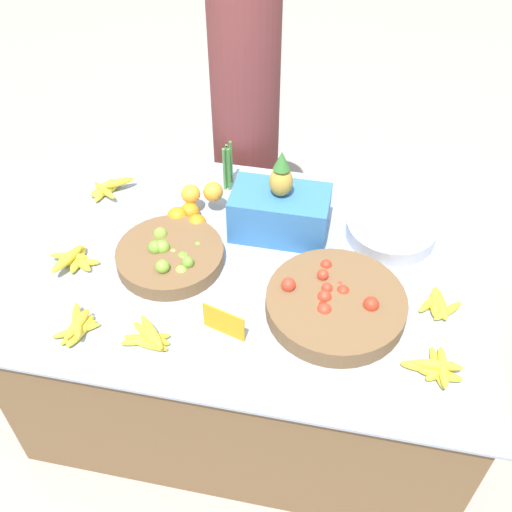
{
  "coord_description": "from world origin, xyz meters",
  "views": [
    {
      "loc": [
        0.3,
        -1.48,
        2.22
      ],
      "look_at": [
        0.0,
        0.0,
        0.74
      ],
      "focal_mm": 42.0,
      "sensor_mm": 36.0,
      "label": 1
    }
  ],
  "objects_px": {
    "price_sign": "(224,322)",
    "produce_crate": "(280,211)",
    "vendor_person": "(246,123)",
    "metal_bowl": "(391,230)",
    "tomato_basket": "(335,303)",
    "lime_bowl": "(170,255)"
  },
  "relations": [
    {
      "from": "lime_bowl",
      "to": "metal_bowl",
      "type": "xyz_separation_m",
      "value": [
        0.77,
        0.3,
        -0.0
      ]
    },
    {
      "from": "tomato_basket",
      "to": "metal_bowl",
      "type": "xyz_separation_m",
      "value": [
        0.17,
        0.41,
        -0.0
      ]
    },
    {
      "from": "vendor_person",
      "to": "metal_bowl",
      "type": "bearing_deg",
      "value": -39.49
    },
    {
      "from": "metal_bowl",
      "to": "price_sign",
      "type": "relative_size",
      "value": 2.31
    },
    {
      "from": "metal_bowl",
      "to": "produce_crate",
      "type": "bearing_deg",
      "value": -172.04
    },
    {
      "from": "lime_bowl",
      "to": "price_sign",
      "type": "xyz_separation_m",
      "value": [
        0.27,
        -0.28,
        0.02
      ]
    },
    {
      "from": "produce_crate",
      "to": "vendor_person",
      "type": "height_order",
      "value": "vendor_person"
    },
    {
      "from": "metal_bowl",
      "to": "vendor_person",
      "type": "height_order",
      "value": "vendor_person"
    },
    {
      "from": "tomato_basket",
      "to": "produce_crate",
      "type": "xyz_separation_m",
      "value": [
        -0.25,
        0.35,
        0.07
      ]
    },
    {
      "from": "produce_crate",
      "to": "tomato_basket",
      "type": "bearing_deg",
      "value": -54.78
    },
    {
      "from": "lime_bowl",
      "to": "vendor_person",
      "type": "distance_m",
      "value": 0.86
    },
    {
      "from": "lime_bowl",
      "to": "produce_crate",
      "type": "distance_m",
      "value": 0.43
    },
    {
      "from": "lime_bowl",
      "to": "produce_crate",
      "type": "bearing_deg",
      "value": 33.85
    },
    {
      "from": "lime_bowl",
      "to": "metal_bowl",
      "type": "distance_m",
      "value": 0.83
    },
    {
      "from": "lime_bowl",
      "to": "price_sign",
      "type": "relative_size",
      "value": 2.66
    },
    {
      "from": "lime_bowl",
      "to": "metal_bowl",
      "type": "relative_size",
      "value": 1.15
    },
    {
      "from": "tomato_basket",
      "to": "price_sign",
      "type": "height_order",
      "value": "price_sign"
    },
    {
      "from": "tomato_basket",
      "to": "metal_bowl",
      "type": "relative_size",
      "value": 1.39
    },
    {
      "from": "produce_crate",
      "to": "metal_bowl",
      "type": "bearing_deg",
      "value": 7.96
    },
    {
      "from": "price_sign",
      "to": "produce_crate",
      "type": "height_order",
      "value": "produce_crate"
    },
    {
      "from": "produce_crate",
      "to": "lime_bowl",
      "type": "bearing_deg",
      "value": -146.15
    },
    {
      "from": "lime_bowl",
      "to": "vendor_person",
      "type": "height_order",
      "value": "vendor_person"
    }
  ]
}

